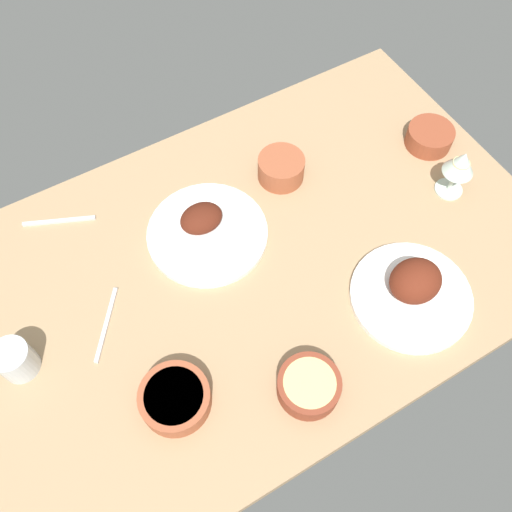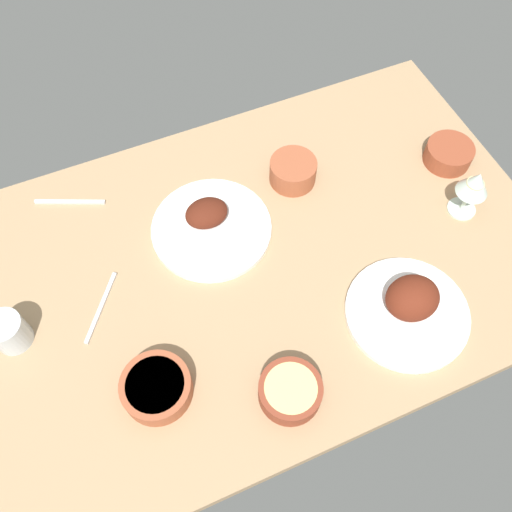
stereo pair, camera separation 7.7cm
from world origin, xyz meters
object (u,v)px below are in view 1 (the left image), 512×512
object	(u,v)px
bowl_potatoes	(309,386)
water_tumbler	(15,360)
plate_center_main	(206,229)
bowl_pasta	(281,168)
plate_near_viewer	(413,289)
bowl_soup	(175,398)
wine_glass	(461,165)
fork_loose	(106,324)
bowl_cream	(430,136)
spoon_loose	(59,221)

from	to	relation	value
bowl_potatoes	water_tumbler	world-z (taller)	water_tumbler
plate_center_main	bowl_pasta	world-z (taller)	plate_center_main
plate_center_main	plate_near_viewer	xyz separation A→B (cm)	(32.31, -38.11, 1.36)
bowl_soup	wine_glass	xyz separation A→B (cm)	(83.76, 13.98, 7.13)
plate_center_main	water_tumbler	world-z (taller)	water_tumbler
plate_center_main	fork_loose	world-z (taller)	plate_center_main
bowl_pasta	fork_loose	distance (cm)	57.34
bowl_cream	wine_glass	world-z (taller)	wine_glass
water_tumbler	spoon_loose	distance (cm)	36.97
bowl_cream	fork_loose	xyz separation A→B (cm)	(-94.82, -5.72, -2.41)
fork_loose	spoon_loose	xyz separation A→B (cm)	(0.48, 31.34, 0.00)
plate_center_main	fork_loose	xyz separation A→B (cm)	(-30.20, -10.22, -1.30)
bowl_cream	bowl_soup	bearing A→B (deg)	-162.02
plate_near_viewer	bowl_soup	world-z (taller)	plate_near_viewer
bowl_soup	bowl_pasta	size ratio (longest dim) A/B	1.22
bowl_cream	plate_center_main	bearing A→B (deg)	176.02
bowl_soup	wine_glass	distance (cm)	85.22
fork_loose	bowl_cream	bearing A→B (deg)	-50.09
spoon_loose	water_tumbler	bearing A→B (deg)	-98.50
plate_near_viewer	fork_loose	xyz separation A→B (cm)	(-62.51, 27.90, -2.66)
bowl_potatoes	wine_glass	world-z (taller)	wine_glass
plate_center_main	water_tumbler	xyz separation A→B (cm)	(-49.32, -10.01, 2.34)
plate_near_viewer	water_tumbler	xyz separation A→B (cm)	(-81.63, 28.10, 0.98)
water_tumbler	spoon_loose	bearing A→B (deg)	57.80
water_tumbler	spoon_loose	xyz separation A→B (cm)	(19.61, 31.14, -3.63)
wine_glass	plate_near_viewer	bearing A→B (deg)	-145.38
plate_center_main	water_tumbler	distance (cm)	50.38
bowl_soup	fork_loose	world-z (taller)	bowl_soup
plate_center_main	bowl_potatoes	xyz separation A→B (cm)	(0.36, -44.78, 1.06)
bowl_potatoes	bowl_pasta	bearing A→B (deg)	64.28
bowl_cream	wine_glass	distance (cm)	17.32
bowl_cream	bowl_potatoes	xyz separation A→B (cm)	(-64.27, -40.28, -0.05)
plate_center_main	bowl_cream	size ratio (longest dim) A/B	2.39
bowl_cream	bowl_potatoes	size ratio (longest dim) A/B	0.93
bowl_cream	fork_loose	distance (cm)	95.03
bowl_cream	water_tumbler	bearing A→B (deg)	-177.23
fork_loose	spoon_loose	bearing A→B (deg)	35.58
water_tumbler	bowl_potatoes	bearing A→B (deg)	-34.98
plate_center_main	bowl_pasta	bearing A→B (deg)	13.33
plate_center_main	bowl_potatoes	distance (cm)	44.80
wine_glass	spoon_loose	bearing A→B (deg)	155.55
plate_center_main	bowl_soup	xyz separation A→B (cm)	(-24.35, -33.38, 1.10)
bowl_potatoes	water_tumbler	distance (cm)	60.65
plate_near_viewer	bowl_soup	size ratio (longest dim) A/B	1.89
bowl_pasta	fork_loose	size ratio (longest dim) A/B	0.67
wine_glass	spoon_loose	size ratio (longest dim) A/B	0.79
bowl_pasta	bowl_potatoes	distance (cm)	56.22
plate_center_main	fork_loose	distance (cm)	31.90
bowl_pasta	fork_loose	xyz separation A→B (cm)	(-54.95, -16.08, -3.05)
bowl_cream	wine_glass	xyz separation A→B (cm)	(-5.21, -14.90, 7.12)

